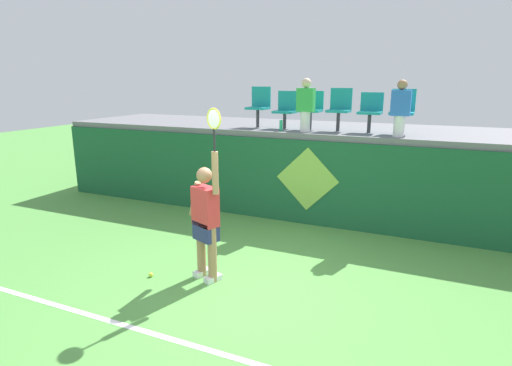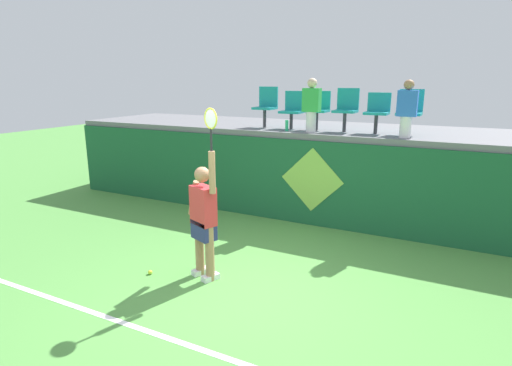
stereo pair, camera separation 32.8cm
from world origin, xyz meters
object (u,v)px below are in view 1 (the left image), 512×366
spectator_0 (401,108)px  stadium_chair_5 (402,109)px  water_bottle (281,125)px  stadium_chair_3 (340,107)px  stadium_chair_2 (311,108)px  stadium_chair_1 (286,108)px  tennis_player (206,218)px  stadium_chair_4 (371,110)px  tennis_ball (151,275)px  stadium_chair_0 (259,105)px  spectator_1 (306,104)px

spectator_0 → stadium_chair_5: bearing=90.0°
water_bottle → stadium_chair_3: 1.24m
stadium_chair_3 → stadium_chair_2: bearing=-179.4°
stadium_chair_1 → water_bottle: bearing=-81.5°
water_bottle → spectator_0: (2.28, 0.06, 0.41)m
tennis_player → stadium_chair_1: size_ratio=3.15×
stadium_chair_2 → stadium_chair_4: stadium_chair_2 is taller
tennis_player → tennis_ball: size_ratio=37.61×
stadium_chair_0 → stadium_chair_2: (1.19, -0.01, -0.04)m
tennis_ball → spectator_1: bearing=70.8°
tennis_player → stadium_chair_3: size_ratio=2.90×
stadium_chair_4 → stadium_chair_1: bearing=179.8°
stadium_chair_1 → stadium_chair_3: size_ratio=0.92×
water_bottle → stadium_chair_2: 0.77m
tennis_player → stadium_chair_1: 3.86m
stadium_chair_1 → stadium_chair_3: stadium_chair_3 is taller
stadium_chair_0 → stadium_chair_4: stadium_chair_0 is taller
stadium_chair_2 → stadium_chair_5: (1.79, 0.01, 0.02)m
water_bottle → spectator_0: 2.31m
water_bottle → stadium_chair_1: bearing=98.5°
water_bottle → stadium_chair_1: size_ratio=0.28×
stadium_chair_5 → water_bottle: bearing=-167.9°
water_bottle → spectator_1: bearing=8.8°
tennis_ball → spectator_0: spectator_0 is taller
stadium_chair_4 → stadium_chair_5: stadium_chair_5 is taller
stadium_chair_0 → spectator_0: bearing=-8.2°
spectator_0 → stadium_chair_1: bearing=169.7°
stadium_chair_1 → stadium_chair_2: size_ratio=0.99×
stadium_chair_1 → stadium_chair_3: 1.15m
stadium_chair_5 → spectator_0: spectator_0 is taller
tennis_ball → stadium_chair_0: stadium_chair_0 is taller
stadium_chair_1 → stadium_chair_4: bearing=-0.2°
stadium_chair_1 → stadium_chair_5: bearing=0.0°
spectator_1 → stadium_chair_0: bearing=160.8°
tennis_player → spectator_0: (2.23, 3.20, 1.41)m
tennis_player → tennis_ball: (-0.79, -0.30, -0.90)m
tennis_ball → stadium_chair_3: size_ratio=0.08×
stadium_chair_2 → stadium_chair_3: bearing=0.6°
stadium_chair_4 → tennis_ball: bearing=-121.7°
tennis_player → water_bottle: size_ratio=11.08×
stadium_chair_3 → tennis_ball: bearing=-114.7°
tennis_ball → water_bottle: bearing=77.9°
spectator_1 → tennis_player: bearing=-97.7°
stadium_chair_0 → stadium_chair_3: size_ratio=1.02×
tennis_player → stadium_chair_2: size_ratio=3.12×
tennis_ball → stadium_chair_1: stadium_chair_1 is taller
spectator_1 → stadium_chair_1: bearing=143.7°
tennis_player → water_bottle: tennis_player is taller
stadium_chair_2 → spectator_1: spectator_1 is taller
tennis_player → stadium_chair_2: (0.44, 3.62, 1.34)m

